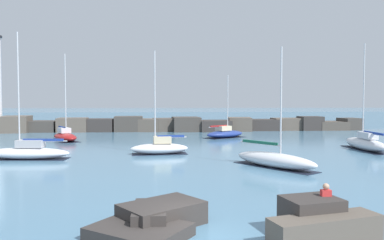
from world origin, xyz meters
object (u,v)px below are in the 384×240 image
at_px(sailboat_moored_0, 160,147).
at_px(person_on_rocks, 326,205).
at_px(sailboat_moored_5, 27,152).
at_px(sailboat_moored_3, 65,136).
at_px(sailboat_moored_2, 366,143).
at_px(sailboat_moored_4, 274,159).
at_px(sailboat_moored_1, 225,133).

height_order(sailboat_moored_0, person_on_rocks, sailboat_moored_0).
bearing_deg(sailboat_moored_5, sailboat_moored_3, 92.11).
xyz_separation_m(sailboat_moored_2, sailboat_moored_3, (-32.22, 11.75, -0.09)).
distance_m(sailboat_moored_0, sailboat_moored_4, 11.47).
relative_size(sailboat_moored_2, sailboat_moored_5, 1.01).
bearing_deg(sailboat_moored_4, sailboat_moored_1, 89.06).
relative_size(sailboat_moored_3, sailboat_moored_5, 1.01).
xyz_separation_m(sailboat_moored_0, person_on_rocks, (6.06, -21.44, 0.41)).
bearing_deg(sailboat_moored_5, person_on_rocks, -48.22).
bearing_deg(sailboat_moored_2, sailboat_moored_4, -143.81).
bearing_deg(sailboat_moored_4, sailboat_moored_2, 36.19).
xyz_separation_m(sailboat_moored_5, person_on_rocks, (17.21, -19.26, 0.42)).
distance_m(sailboat_moored_4, person_on_rocks, 13.83).
height_order(sailboat_moored_0, sailboat_moored_4, sailboat_moored_0).
bearing_deg(sailboat_moored_5, sailboat_moored_4, -16.09).
xyz_separation_m(sailboat_moored_3, person_on_rocks, (17.76, -34.24, 0.42)).
distance_m(sailboat_moored_0, person_on_rocks, 22.28).
bearing_deg(sailboat_moored_1, sailboat_moored_2, -50.32).
height_order(sailboat_moored_3, person_on_rocks, sailboat_moored_3).
distance_m(sailboat_moored_0, sailboat_moored_2, 20.55).
relative_size(sailboat_moored_0, sailboat_moored_2, 0.89).
relative_size(sailboat_moored_1, sailboat_moored_5, 0.80).
height_order(sailboat_moored_1, sailboat_moored_2, sailboat_moored_2).
xyz_separation_m(sailboat_moored_4, person_on_rocks, (-2.34, -13.62, 0.46)).
xyz_separation_m(sailboat_moored_2, sailboat_moored_5, (-31.67, -3.23, -0.09)).
height_order(sailboat_moored_2, sailboat_moored_3, sailboat_moored_2).
bearing_deg(sailboat_moored_5, sailboat_moored_2, 5.83).
bearing_deg(sailboat_moored_3, person_on_rocks, -62.58).
bearing_deg(sailboat_moored_4, sailboat_moored_3, 134.26).
bearing_deg(sailboat_moored_1, person_on_rocks, -94.23).
distance_m(sailboat_moored_1, sailboat_moored_2, 18.40).
xyz_separation_m(sailboat_moored_3, sailboat_moored_4, (20.10, -20.62, -0.04)).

